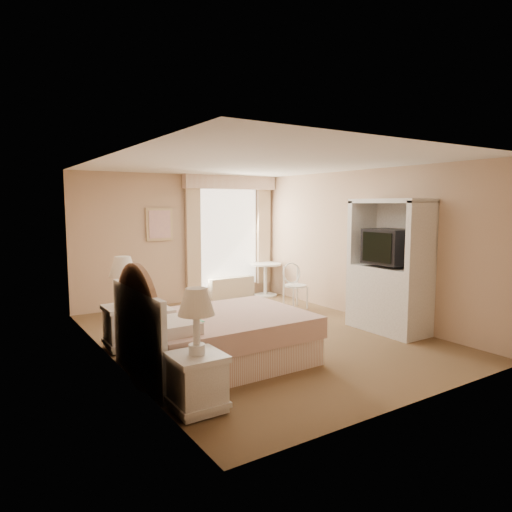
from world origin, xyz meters
TOP-DOWN VIEW (x-y plane):
  - room at (0.00, 0.00)m, footprint 4.21×5.51m
  - window at (1.05, 2.65)m, footprint 2.05×0.22m
  - framed_art at (-0.45, 2.71)m, footprint 0.52×0.04m
  - bed at (-1.12, -0.73)m, footprint 2.08×1.57m
  - nightstand_near at (-1.84, -1.77)m, footprint 0.47×0.47m
  - nightstand_far at (-1.84, 0.44)m, footprint 0.51×0.51m
  - round_table at (1.75, 2.40)m, footprint 0.65×0.65m
  - cafe_chair at (1.56, 1.17)m, footprint 0.42×0.42m
  - armoire at (1.81, -0.86)m, footprint 0.60×1.21m

SIDE VIEW (x-z plane):
  - bed at x=-1.12m, z-range -0.36..1.03m
  - nightstand_near at x=-1.84m, z-range -0.14..1.01m
  - round_table at x=1.75m, z-range 0.12..0.81m
  - nightstand_far at x=-1.84m, z-range -0.15..1.07m
  - cafe_chair at x=1.56m, z-range 0.07..0.91m
  - armoire at x=1.81m, z-range -0.17..1.84m
  - room at x=0.00m, z-range -0.01..2.50m
  - window at x=1.05m, z-range 0.09..2.60m
  - framed_art at x=-0.45m, z-range 1.24..1.86m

